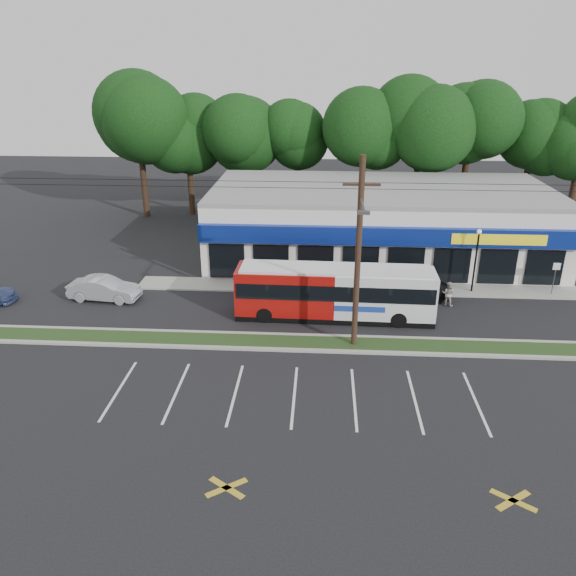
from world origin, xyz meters
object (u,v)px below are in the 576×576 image
(utility_pole, at_px, (355,249))
(car_silver, at_px, (104,289))
(sign_post, at_px, (555,273))
(car_dark, at_px, (412,285))
(lamp_post, at_px, (476,253))
(metrobus, at_px, (335,291))
(pedestrian_a, at_px, (358,292))
(pedestrian_b, at_px, (448,294))

(utility_pole, bearing_deg, car_silver, 161.04)
(sign_post, height_order, car_dark, sign_post)
(car_dark, xyz_separation_m, car_silver, (-19.35, -1.61, -0.09))
(lamp_post, xyz_separation_m, metrobus, (-8.99, -4.30, -1.04))
(metrobus, relative_size, car_silver, 2.59)
(metrobus, height_order, pedestrian_a, metrobus)
(lamp_post, distance_m, metrobus, 10.02)
(metrobus, xyz_separation_m, car_silver, (-14.39, 1.65, -0.90))
(metrobus, bearing_deg, pedestrian_b, 18.10)
(metrobus, bearing_deg, car_silver, 174.76)
(sign_post, height_order, metrobus, metrobus)
(sign_post, relative_size, car_silver, 0.50)
(sign_post, bearing_deg, lamp_post, 177.42)
(lamp_post, relative_size, metrobus, 0.37)
(lamp_post, relative_size, car_silver, 0.96)
(car_dark, bearing_deg, lamp_post, -71.40)
(car_silver, height_order, pedestrian_a, pedestrian_a)
(utility_pole, bearing_deg, car_dark, 58.84)
(sign_post, relative_size, car_dark, 0.46)
(utility_pole, distance_m, sign_post, 15.71)
(lamp_post, xyz_separation_m, pedestrian_a, (-7.50, -2.35, -1.87))
(utility_pole, relative_size, car_dark, 10.37)
(utility_pole, relative_size, lamp_post, 11.76)
(metrobus, relative_size, car_dark, 2.39)
(lamp_post, distance_m, pedestrian_b, 3.52)
(utility_pole, xyz_separation_m, sign_post, (13.17, 7.65, -3.86))
(sign_post, xyz_separation_m, pedestrian_b, (-7.00, -1.97, -0.78))
(car_silver, bearing_deg, sign_post, -79.68)
(utility_pole, distance_m, car_dark, 9.22)
(sign_post, xyz_separation_m, car_silver, (-28.39, -2.42, -0.82))
(lamp_post, bearing_deg, car_dark, -165.62)
(car_silver, bearing_deg, pedestrian_a, -83.48)
(sign_post, relative_size, pedestrian_a, 1.39)
(car_dark, distance_m, car_silver, 19.42)
(metrobus, xyz_separation_m, car_dark, (4.96, 3.27, -0.81))
(utility_pole, distance_m, metrobus, 5.27)
(pedestrian_a, height_order, pedestrian_b, pedestrian_a)
(lamp_post, bearing_deg, metrobus, -154.45)
(car_dark, xyz_separation_m, pedestrian_b, (2.03, -1.16, -0.05))
(car_dark, bearing_deg, metrobus, 127.57)
(car_silver, bearing_deg, utility_pole, -103.51)
(sign_post, xyz_separation_m, metrobus, (-13.99, -4.08, 0.08))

